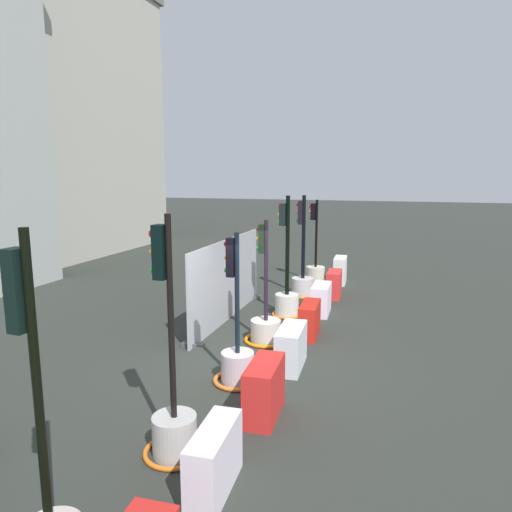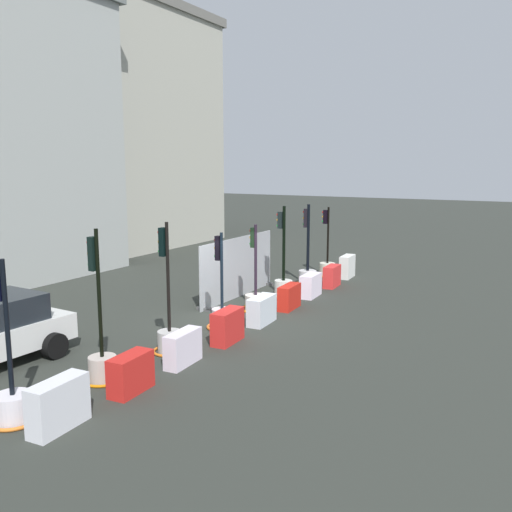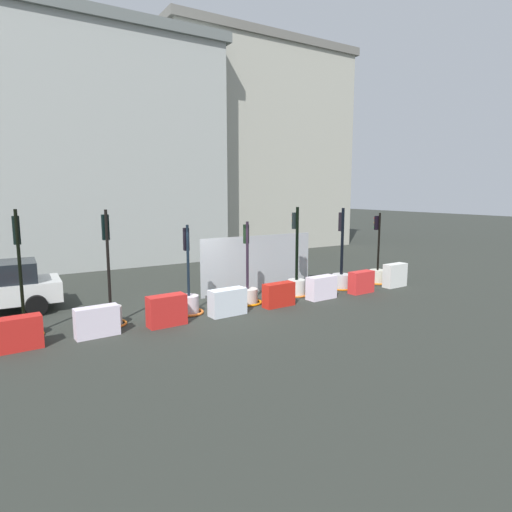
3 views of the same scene
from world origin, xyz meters
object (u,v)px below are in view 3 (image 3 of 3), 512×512
(traffic_light_3, at_px, (189,300))
(traffic_light_5, at_px, (296,281))
(traffic_light_1, at_px, (24,317))
(construction_barrier_3, at_px, (167,310))
(construction_barrier_7, at_px, (361,282))
(construction_barrier_2, at_px, (97,322))
(traffic_light_2, at_px, (110,306))
(construction_barrier_1, at_px, (19,333))
(traffic_light_4, at_px, (247,292))
(construction_barrier_8, at_px, (395,275))
(construction_barrier_5, at_px, (279,295))
(traffic_light_6, at_px, (341,276))
(traffic_light_7, at_px, (377,273))
(construction_barrier_4, at_px, (228,302))
(construction_barrier_6, at_px, (321,288))

(traffic_light_3, height_order, traffic_light_5, traffic_light_5)
(traffic_light_1, height_order, construction_barrier_3, traffic_light_1)
(construction_barrier_7, bearing_deg, construction_barrier_2, 179.69)
(traffic_light_2, xyz_separation_m, construction_barrier_1, (-2.31, -0.82, -0.14))
(traffic_light_1, xyz_separation_m, traffic_light_4, (6.58, -0.11, -0.14))
(construction_barrier_8, bearing_deg, traffic_light_5, 168.42)
(traffic_light_5, xyz_separation_m, construction_barrier_8, (4.16, -0.85, -0.07))
(construction_barrier_3, xyz_separation_m, construction_barrier_5, (3.81, 0.05, -0.05))
(construction_barrier_1, relative_size, construction_barrier_8, 1.00)
(traffic_light_1, relative_size, construction_barrier_2, 2.95)
(construction_barrier_3, bearing_deg, construction_barrier_2, 178.15)
(construction_barrier_7, bearing_deg, traffic_light_1, 174.74)
(traffic_light_6, height_order, construction_barrier_8, traffic_light_6)
(construction_barrier_1, bearing_deg, traffic_light_4, 7.21)
(traffic_light_5, xyz_separation_m, construction_barrier_7, (2.28, -0.92, -0.12))
(construction_barrier_3, height_order, construction_barrier_5, construction_barrier_3)
(traffic_light_6, xyz_separation_m, construction_barrier_8, (2.00, -0.88, -0.02))
(traffic_light_2, xyz_separation_m, traffic_light_3, (2.32, -0.06, -0.12))
(traffic_light_7, bearing_deg, construction_barrier_4, -173.14)
(traffic_light_5, height_order, traffic_light_7, traffic_light_5)
(traffic_light_7, bearing_deg, traffic_light_3, -179.22)
(traffic_light_3, height_order, construction_barrier_7, traffic_light_3)
(traffic_light_6, relative_size, construction_barrier_3, 2.83)
(traffic_light_3, xyz_separation_m, construction_barrier_4, (0.93, -0.77, -0.02))
(traffic_light_1, height_order, construction_barrier_5, traffic_light_1)
(construction_barrier_7, bearing_deg, construction_barrier_8, 2.08)
(construction_barrier_5, bearing_deg, traffic_light_4, 128.03)
(traffic_light_2, relative_size, traffic_light_3, 1.18)
(traffic_light_3, bearing_deg, construction_barrier_7, -7.03)
(traffic_light_2, bearing_deg, traffic_light_6, 0.64)
(traffic_light_2, xyz_separation_m, construction_barrier_6, (6.96, -0.77, -0.14))
(traffic_light_2, relative_size, traffic_light_5, 1.02)
(traffic_light_3, relative_size, construction_barrier_8, 2.62)
(traffic_light_6, height_order, construction_barrier_3, traffic_light_6)
(traffic_light_7, xyz_separation_m, construction_barrier_6, (-3.64, -0.83, -0.02))
(traffic_light_4, relative_size, construction_barrier_4, 2.36)
(construction_barrier_4, bearing_deg, construction_barrier_8, 0.34)
(construction_barrier_3, height_order, construction_barrier_7, construction_barrier_3)
(traffic_light_1, bearing_deg, construction_barrier_6, -5.80)
(construction_barrier_3, bearing_deg, traffic_light_6, 7.45)
(construction_barrier_2, xyz_separation_m, construction_barrier_6, (7.49, 0.03, 0.00))
(construction_barrier_2, bearing_deg, construction_barrier_5, -0.14)
(traffic_light_4, xyz_separation_m, construction_barrier_4, (-1.21, -0.87, 0.02))
(traffic_light_1, height_order, traffic_light_4, traffic_light_1)
(traffic_light_6, bearing_deg, traffic_light_3, -178.59)
(traffic_light_5, distance_m, construction_barrier_1, 8.85)
(traffic_light_7, xyz_separation_m, construction_barrier_7, (-1.82, -0.91, -0.02))
(traffic_light_3, relative_size, traffic_light_4, 1.00)
(construction_barrier_5, bearing_deg, construction_barrier_2, 179.86)
(traffic_light_2, xyz_separation_m, construction_barrier_2, (-0.53, -0.81, -0.14))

